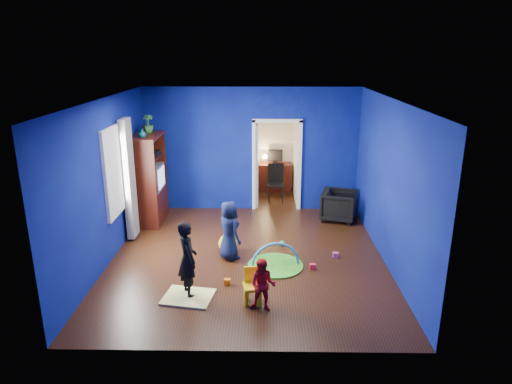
{
  "coord_description": "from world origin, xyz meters",
  "views": [
    {
      "loc": [
        0.29,
        -7.72,
        3.71
      ],
      "look_at": [
        0.15,
        0.4,
        1.16
      ],
      "focal_mm": 32.0,
      "sensor_mm": 36.0,
      "label": 1
    }
  ],
  "objects_px": {
    "armchair": "(339,206)",
    "folding_chair": "(276,184)",
    "child_navy": "(229,230)",
    "toddler_red": "(263,285)",
    "kid_chair": "(253,288)",
    "study_desk": "(275,177)",
    "play_mat": "(275,265)",
    "hopper_ball": "(228,244)",
    "tv_armoire": "(149,179)",
    "vase": "(142,133)",
    "child_black": "(188,259)",
    "crt_tv": "(151,177)"
  },
  "relations": [
    {
      "from": "vase",
      "to": "folding_chair",
      "type": "relative_size",
      "value": 0.19
    },
    {
      "from": "armchair",
      "to": "tv_armoire",
      "type": "bearing_deg",
      "value": 108.06
    },
    {
      "from": "child_black",
      "to": "child_navy",
      "type": "relative_size",
      "value": 1.11
    },
    {
      "from": "play_mat",
      "to": "hopper_ball",
      "type": "bearing_deg",
      "value": 147.56
    },
    {
      "from": "play_mat",
      "to": "folding_chair",
      "type": "height_order",
      "value": "folding_chair"
    },
    {
      "from": "toddler_red",
      "to": "vase",
      "type": "xyz_separation_m",
      "value": [
        -2.51,
        3.33,
        1.64
      ]
    },
    {
      "from": "armchair",
      "to": "folding_chair",
      "type": "height_order",
      "value": "folding_chair"
    },
    {
      "from": "kid_chair",
      "to": "play_mat",
      "type": "relative_size",
      "value": 0.5
    },
    {
      "from": "child_navy",
      "to": "toddler_red",
      "type": "height_order",
      "value": "child_navy"
    },
    {
      "from": "kid_chair",
      "to": "crt_tv",
      "type": "bearing_deg",
      "value": 113.71
    },
    {
      "from": "child_black",
      "to": "toddler_red",
      "type": "distance_m",
      "value": 1.26
    },
    {
      "from": "armchair",
      "to": "hopper_ball",
      "type": "xyz_separation_m",
      "value": [
        -2.37,
        -1.78,
        -0.16
      ]
    },
    {
      "from": "crt_tv",
      "to": "child_black",
      "type": "bearing_deg",
      "value": -67.89
    },
    {
      "from": "vase",
      "to": "play_mat",
      "type": "xyz_separation_m",
      "value": [
        2.73,
        -1.9,
        -2.04
      ]
    },
    {
      "from": "kid_chair",
      "to": "folding_chair",
      "type": "distance_m",
      "value": 4.9
    },
    {
      "from": "child_black",
      "to": "crt_tv",
      "type": "xyz_separation_m",
      "value": [
        -1.3,
        3.21,
        0.4
      ]
    },
    {
      "from": "kid_chair",
      "to": "study_desk",
      "type": "height_order",
      "value": "study_desk"
    },
    {
      "from": "study_desk",
      "to": "folding_chair",
      "type": "bearing_deg",
      "value": -90.0
    },
    {
      "from": "tv_armoire",
      "to": "vase",
      "type": "bearing_deg",
      "value": -90.0
    },
    {
      "from": "crt_tv",
      "to": "toddler_red",
      "type": "bearing_deg",
      "value": -55.8
    },
    {
      "from": "kid_chair",
      "to": "study_desk",
      "type": "xyz_separation_m",
      "value": [
        0.46,
        5.83,
        0.12
      ]
    },
    {
      "from": "child_black",
      "to": "study_desk",
      "type": "relative_size",
      "value": 1.4
    },
    {
      "from": "armchair",
      "to": "play_mat",
      "type": "xyz_separation_m",
      "value": [
        -1.48,
        -2.34,
        -0.33
      ]
    },
    {
      "from": "armchair",
      "to": "folding_chair",
      "type": "bearing_deg",
      "value": 63.08
    },
    {
      "from": "crt_tv",
      "to": "play_mat",
      "type": "bearing_deg",
      "value": -39.29
    },
    {
      "from": "child_black",
      "to": "tv_armoire",
      "type": "relative_size",
      "value": 0.63
    },
    {
      "from": "hopper_ball",
      "to": "kid_chair",
      "type": "height_order",
      "value": "kid_chair"
    },
    {
      "from": "child_black",
      "to": "vase",
      "type": "bearing_deg",
      "value": -2.13
    },
    {
      "from": "toddler_red",
      "to": "tv_armoire",
      "type": "bearing_deg",
      "value": 136.39
    },
    {
      "from": "crt_tv",
      "to": "kid_chair",
      "type": "xyz_separation_m",
      "value": [
        2.32,
        -3.43,
        -0.77
      ]
    },
    {
      "from": "armchair",
      "to": "child_black",
      "type": "relative_size",
      "value": 0.61
    },
    {
      "from": "tv_armoire",
      "to": "kid_chair",
      "type": "relative_size",
      "value": 3.92
    },
    {
      "from": "armchair",
      "to": "kid_chair",
      "type": "xyz_separation_m",
      "value": [
        -1.85,
        -3.57,
        -0.09
      ]
    },
    {
      "from": "vase",
      "to": "tv_armoire",
      "type": "bearing_deg",
      "value": 90.0
    },
    {
      "from": "play_mat",
      "to": "study_desk",
      "type": "distance_m",
      "value": 4.61
    },
    {
      "from": "hopper_ball",
      "to": "folding_chair",
      "type": "bearing_deg",
      "value": 72.25
    },
    {
      "from": "armchair",
      "to": "vase",
      "type": "relative_size",
      "value": 4.22
    },
    {
      "from": "study_desk",
      "to": "vase",
      "type": "bearing_deg",
      "value": -136.26
    },
    {
      "from": "crt_tv",
      "to": "armchair",
      "type": "bearing_deg",
      "value": 1.97
    },
    {
      "from": "child_navy",
      "to": "vase",
      "type": "distance_m",
      "value": 2.88
    },
    {
      "from": "child_black",
      "to": "child_navy",
      "type": "xyz_separation_m",
      "value": [
        0.54,
        1.32,
        -0.06
      ]
    },
    {
      "from": "vase",
      "to": "child_black",
      "type": "bearing_deg",
      "value": -65.21
    },
    {
      "from": "child_black",
      "to": "hopper_ball",
      "type": "bearing_deg",
      "value": -44.31
    },
    {
      "from": "kid_chair",
      "to": "folding_chair",
      "type": "bearing_deg",
      "value": 74.24
    },
    {
      "from": "vase",
      "to": "hopper_ball",
      "type": "xyz_separation_m",
      "value": [
        1.84,
        -1.33,
        -1.87
      ]
    },
    {
      "from": "tv_armoire",
      "to": "kid_chair",
      "type": "bearing_deg",
      "value": -55.5
    },
    {
      "from": "tv_armoire",
      "to": "play_mat",
      "type": "relative_size",
      "value": 1.97
    },
    {
      "from": "toddler_red",
      "to": "play_mat",
      "type": "xyz_separation_m",
      "value": [
        0.22,
        1.43,
        -0.39
      ]
    },
    {
      "from": "armchair",
      "to": "child_navy",
      "type": "height_order",
      "value": "child_navy"
    },
    {
      "from": "child_black",
      "to": "kid_chair",
      "type": "bearing_deg",
      "value": -129.28
    }
  ]
}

